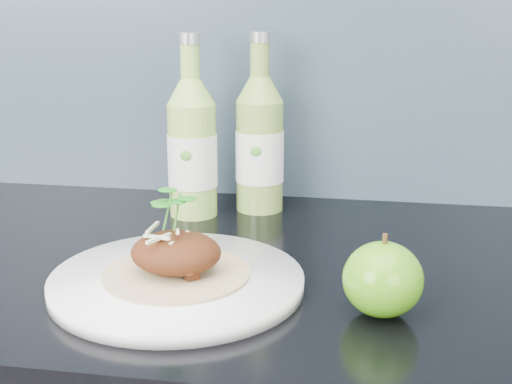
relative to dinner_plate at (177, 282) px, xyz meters
The scene contains 5 objects.
dinner_plate is the anchor object (origin of this frame).
pork_taco 0.04m from the dinner_plate, ahead, with size 0.17×0.17×0.10m.
green_apple 0.23m from the dinner_plate, ahead, with size 0.09×0.09×0.09m.
cider_bottle_left 0.29m from the dinner_plate, 100.61° to the left, with size 0.09×0.09×0.27m.
cider_bottle_right 0.33m from the dinner_plate, 82.25° to the left, with size 0.08×0.08×0.27m.
Camera 1 is at (0.20, 0.88, 1.23)m, focal length 50.00 mm.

